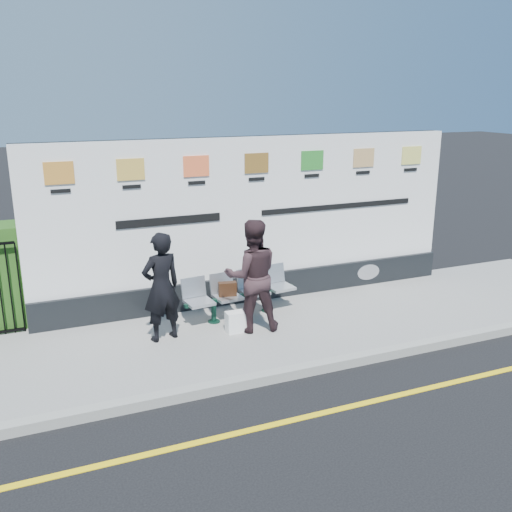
{
  "coord_description": "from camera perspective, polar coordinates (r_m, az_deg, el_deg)",
  "views": [
    {
      "loc": [
        -3.35,
        -5.51,
        3.88
      ],
      "look_at": [
        0.12,
        2.89,
        1.25
      ],
      "focal_mm": 40.0,
      "sensor_mm": 36.0,
      "label": 1
    }
  ],
  "objects": [
    {
      "name": "kerb",
      "position": [
        8.25,
        4.29,
        -11.41
      ],
      "size": [
        14.0,
        0.18,
        0.14
      ],
      "primitive_type": "cube",
      "color": "gray",
      "rests_on": "ground"
    },
    {
      "name": "carrier_bag_white",
      "position": [
        9.29,
        -1.96,
        -6.59
      ],
      "size": [
        0.34,
        0.2,
        0.34
      ],
      "primitive_type": "cube",
      "color": "white",
      "rests_on": "pavement"
    },
    {
      "name": "handbag_brown",
      "position": [
        9.66,
        -2.88,
        -3.32
      ],
      "size": [
        0.32,
        0.18,
        0.24
      ],
      "primitive_type": "cube",
      "rotation": [
        0.0,
        0.0,
        -0.17
      ],
      "color": "black",
      "rests_on": "bench"
    },
    {
      "name": "pavement",
      "position": [
        9.48,
        0.2,
        -7.61
      ],
      "size": [
        14.0,
        3.0,
        0.12
      ],
      "primitive_type": "cube",
      "color": "gray",
      "rests_on": "ground"
    },
    {
      "name": "billboard",
      "position": [
        10.41,
        -0.12,
        2.48
      ],
      "size": [
        8.0,
        0.3,
        3.0
      ],
      "color": "black",
      "rests_on": "pavement"
    },
    {
      "name": "bench",
      "position": [
        9.88,
        -1.49,
        -4.89
      ],
      "size": [
        2.04,
        0.75,
        0.43
      ],
      "primitive_type": null,
      "rotation": [
        0.0,
        0.0,
        0.11
      ],
      "color": "#ABAFB4",
      "rests_on": "pavement"
    },
    {
      "name": "yellow_line",
      "position": [
        7.52,
        7.81,
        -15.05
      ],
      "size": [
        14.0,
        0.1,
        0.01
      ],
      "primitive_type": "cube",
      "color": "yellow",
      "rests_on": "ground"
    },
    {
      "name": "woman_left",
      "position": [
        8.9,
        -9.44,
        -3.07
      ],
      "size": [
        0.71,
        0.56,
        1.73
      ],
      "primitive_type": "imported",
      "rotation": [
        0.0,
        0.0,
        3.39
      ],
      "color": "black",
      "rests_on": "pavement"
    },
    {
      "name": "ground",
      "position": [
        7.52,
        7.81,
        -15.07
      ],
      "size": [
        80.0,
        80.0,
        0.0
      ],
      "primitive_type": "plane",
      "color": "black"
    },
    {
      "name": "woman_right",
      "position": [
        9.13,
        -0.41,
        -1.97
      ],
      "size": [
        1.01,
        0.85,
        1.84
      ],
      "primitive_type": "imported",
      "rotation": [
        0.0,
        0.0,
        2.96
      ],
      "color": "#322024",
      "rests_on": "pavement"
    }
  ]
}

